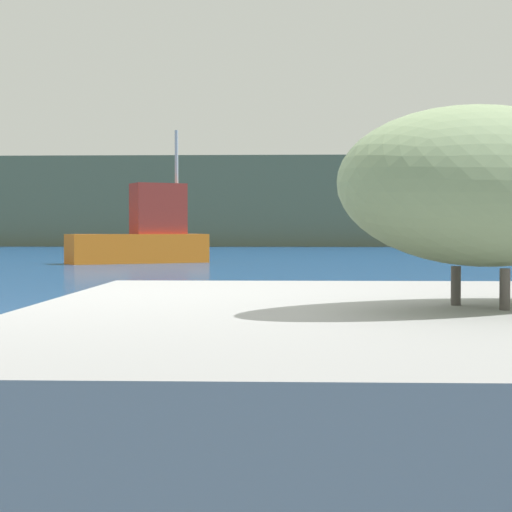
{
  "coord_description": "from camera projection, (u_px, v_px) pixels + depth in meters",
  "views": [
    {
      "loc": [
        0.78,
        -3.26,
        1.12
      ],
      "look_at": [
        0.19,
        13.13,
        0.63
      ],
      "focal_mm": 60.75,
      "sensor_mm": 36.0,
      "label": 1
    }
  ],
  "objects": [
    {
      "name": "hillside_backdrop",
      "position": [
        277.0,
        203.0,
        63.71
      ],
      "size": [
        140.0,
        10.58,
        6.21
      ],
      "primitive_type": "cube",
      "color": "#5B664C",
      "rests_on": "ground"
    },
    {
      "name": "pier_dock",
      "position": [
        491.0,
        455.0,
        2.58
      ],
      "size": [
        2.77,
        2.6,
        0.89
      ],
      "primitive_type": "cube",
      "color": "gray",
      "rests_on": "ground"
    },
    {
      "name": "pelican",
      "position": [
        496.0,
        184.0,
        2.57
      ],
      "size": [
        1.27,
        1.08,
        0.89
      ],
      "rotation": [
        0.0,
        0.0,
        0.61
      ],
      "color": "gray",
      "rests_on": "pier_dock"
    },
    {
      "name": "fishing_boat_orange",
      "position": [
        145.0,
        235.0,
        29.4
      ],
      "size": [
        4.78,
        3.43,
        4.56
      ],
      "rotation": [
        0.0,
        0.0,
        0.5
      ],
      "color": "orange",
      "rests_on": "ground"
    }
  ]
}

